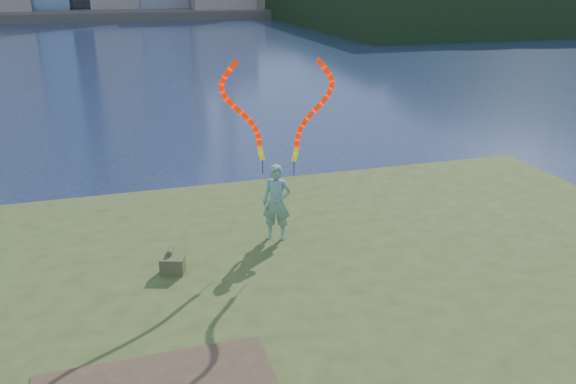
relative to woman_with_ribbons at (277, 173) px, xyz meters
name	(u,v)px	position (x,y,z in m)	size (l,w,h in m)	color
ground	(269,315)	(-0.60, -1.57, -2.22)	(320.00, 320.00, 0.00)	#1A2741
grassy_knoll	(308,379)	(-0.60, -3.87, -1.88)	(20.00, 18.00, 0.80)	#3C4C1B
far_shore	(128,9)	(-0.60, 93.43, -1.62)	(320.00, 40.00, 1.20)	#4A4536
wooded_hill	(567,19)	(58.97, 58.38, -2.06)	(78.00, 50.00, 63.00)	black
woman_with_ribbons	(277,173)	(0.00, 0.00, 0.00)	(1.87, 0.85, 3.98)	#17683C
canvas_bag	(172,264)	(-2.25, -0.88, -1.25)	(0.49, 0.56, 0.41)	#404322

